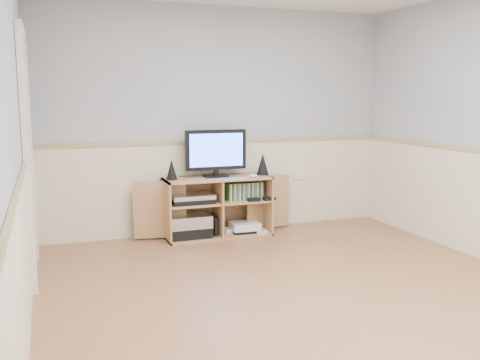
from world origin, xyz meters
name	(u,v)px	position (x,y,z in m)	size (l,w,h in m)	color
room	(298,138)	(-0.06, 0.12, 1.22)	(4.04, 4.54, 2.54)	#B17B4E
media_cabinet	(216,205)	(-0.09, 2.06, 0.33)	(1.81, 0.44, 0.65)	tan
monitor	(216,151)	(-0.09, 2.05, 0.93)	(0.68, 0.18, 0.52)	black
speaker_left	(172,170)	(-0.59, 2.02, 0.76)	(0.12, 0.12, 0.22)	black
speaker_right	(263,164)	(0.45, 2.02, 0.77)	(0.13, 0.13, 0.25)	black
keyboard	(234,178)	(0.04, 1.86, 0.66)	(0.29, 0.12, 0.01)	white
mouse	(253,176)	(0.27, 1.86, 0.67)	(0.10, 0.06, 0.04)	white
av_components	(190,218)	(-0.41, 2.00, 0.22)	(0.53, 0.34, 0.47)	black
game_consoles	(243,227)	(0.21, 1.99, 0.07)	(0.45, 0.30, 0.11)	white
game_cases	(245,191)	(0.22, 1.98, 0.48)	(0.40, 0.14, 0.19)	#3F8C3F
wall_outlet	(299,174)	(1.00, 2.23, 0.60)	(0.12, 0.03, 0.12)	white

